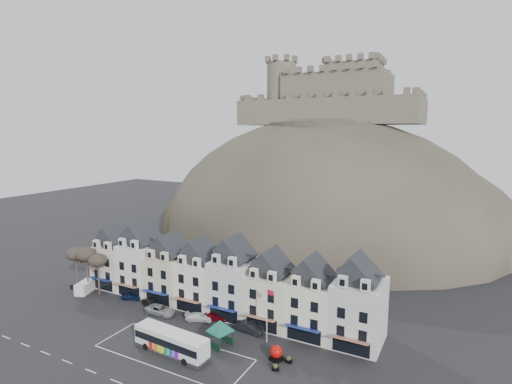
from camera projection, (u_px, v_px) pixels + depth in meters
ground at (156, 353)px, 54.68m from camera, size 300.00×300.00×0.00m
coach_bay_markings at (173, 353)px, 54.86m from camera, size 22.00×7.50×0.01m
townhouse_terrace at (220, 279)px, 67.78m from camera, size 54.40×9.35×11.80m
castle_hill at (324, 237)px, 114.38m from camera, size 100.00×76.00×68.00m
castle at (333, 96)px, 114.78m from camera, size 50.20×22.20×22.00m
tree_left_far at (76, 254)px, 76.20m from camera, size 3.61×3.61×8.24m
tree_left_mid at (86, 255)px, 74.76m from camera, size 3.78×3.78×8.64m
tree_left_near at (98, 261)px, 73.48m from camera, size 3.43×3.43×7.84m
bus at (171, 341)px, 54.45m from camera, size 11.62×3.43×3.24m
bus_shelter at (220, 326)px, 56.20m from camera, size 5.87×5.87×3.87m
red_buoy at (276, 353)px, 52.86m from camera, size 1.79×1.79×2.12m
flagpole at (267, 312)px, 56.76m from camera, size 1.20×0.25×8.33m
white_van at (86, 287)px, 75.47m from camera, size 3.37×4.95×2.08m
planter_west at (288, 359)px, 52.44m from camera, size 0.97×0.66×0.94m
planter_east at (275, 367)px, 50.73m from camera, size 1.01×0.71×0.92m
car_navy at (132, 296)px, 72.17m from camera, size 3.96×2.69×1.25m
car_black at (151, 303)px, 69.05m from camera, size 4.24×2.58×1.32m
car_silver at (160, 310)px, 66.31m from camera, size 5.21×2.46×1.47m
car_white at (199, 317)px, 64.03m from camera, size 4.69×3.13×1.26m
car_maroon at (215, 316)px, 64.22m from camera, size 4.09×2.55×1.30m
car_charcoal at (249, 327)px, 60.44m from camera, size 4.87×2.01×1.57m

